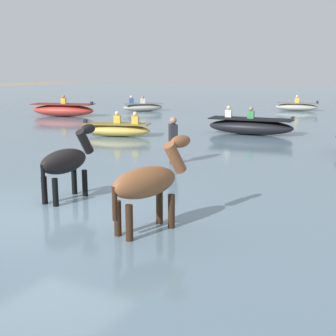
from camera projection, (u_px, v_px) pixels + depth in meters
name	position (u px, v px, depth m)	size (l,w,h in m)	color
ground_plane	(47.00, 224.00, 9.07)	(120.00, 120.00, 0.00)	gray
water_surface	(239.00, 144.00, 17.48)	(90.00, 90.00, 0.28)	slate
horse_lead_chestnut	(148.00, 184.00, 7.74)	(0.82, 1.70, 1.85)	brown
horse_trailing_black	(66.00, 163.00, 9.64)	(0.45, 1.64, 1.79)	black
boat_distant_east	(143.00, 107.00, 28.69)	(2.34, 2.29, 0.96)	#B2AD9E
boat_near_starboard	(297.00, 107.00, 28.88)	(2.67, 1.44, 0.97)	#B2AD9E
boat_mid_channel	(63.00, 110.00, 25.75)	(3.71, 2.26, 1.17)	#BC382D
boat_far_inshore	(117.00, 129.00, 18.46)	(2.83, 1.74, 0.99)	gold
boat_mid_outer	(250.00, 126.00, 18.92)	(3.58, 1.60, 1.13)	black
person_wading_mid	(173.00, 144.00, 13.16)	(0.36, 0.37, 1.63)	#383842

